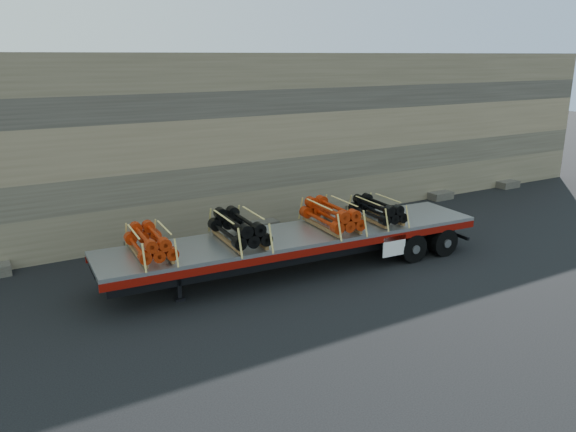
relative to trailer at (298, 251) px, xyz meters
name	(u,v)px	position (x,y,z in m)	size (l,w,h in m)	color
ground	(277,276)	(-0.88, -0.14, -0.65)	(120.00, 120.00, 0.00)	black
rock_wall	(197,143)	(-0.88, 6.36, 2.85)	(44.00, 3.00, 7.00)	#7A6B54
trailer	(298,251)	(0.00, 0.00, 0.00)	(13.02, 2.50, 1.30)	#A8AAAF
bundle_front	(150,243)	(-4.82, 0.31, 1.03)	(1.08, 2.16, 0.77)	#A92709
bundle_midfront	(239,229)	(-2.07, 0.13, 1.08)	(1.20, 2.40, 0.85)	black
bundle_midrear	(331,216)	(1.27, -0.08, 1.07)	(1.18, 2.36, 0.84)	#A92709
bundle_rear	(377,210)	(3.15, -0.20, 1.02)	(1.05, 2.09, 0.74)	black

